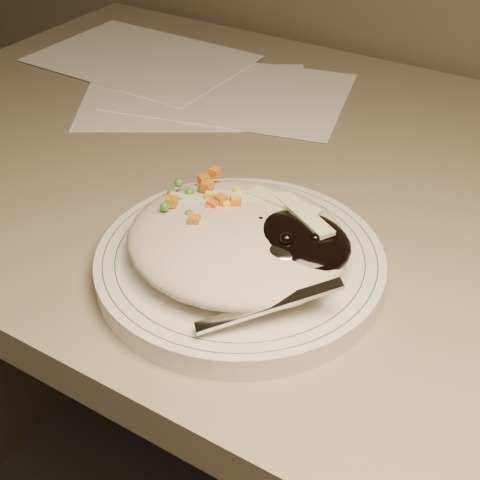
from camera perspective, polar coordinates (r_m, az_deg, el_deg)
The scene contains 5 objects.
desk at distance 0.83m, azimuth 13.00°, elevation -8.72°, with size 1.40×0.70×0.74m.
plate at distance 0.59m, azimuth 0.00°, elevation -2.04°, with size 0.25×0.25×0.02m, color silver.
plate_rim at distance 0.58m, azimuth 0.00°, elevation -1.27°, with size 0.24×0.24×0.00m.
meal at distance 0.57m, azimuth 0.32°, elevation 0.28°, with size 0.21×0.19×0.05m.
papers at distance 0.96m, azimuth -4.36°, elevation 13.40°, with size 0.50×0.34×0.00m.
Camera 1 is at (0.14, 0.80, 1.12)m, focal length 50.00 mm.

